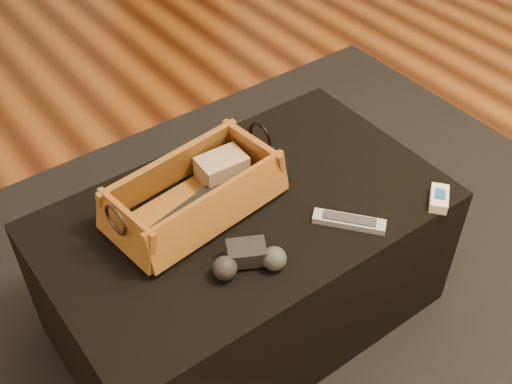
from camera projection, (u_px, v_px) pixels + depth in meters
floor at (261, 316)px, 1.88m from camera, size 5.00×5.50×0.01m
area_rug at (257, 325)px, 1.84m from camera, size 2.60×2.00×0.01m
ottoman at (246, 265)px, 1.73m from camera, size 1.00×0.60×0.42m
tv_remote at (193, 210)px, 1.54m from camera, size 0.24×0.10×0.02m
cloth_bundle at (222, 168)px, 1.62m from camera, size 0.12×0.09×0.07m
wicker_basket at (195, 195)px, 1.55m from camera, size 0.46×0.28×0.15m
game_controller at (248, 259)px, 1.43m from camera, size 0.18×0.13×0.06m
silver_remote at (349, 221)px, 1.54m from camera, size 0.14×0.16×0.02m
cream_gadget at (439, 198)px, 1.59m from camera, size 0.09×0.09×0.03m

